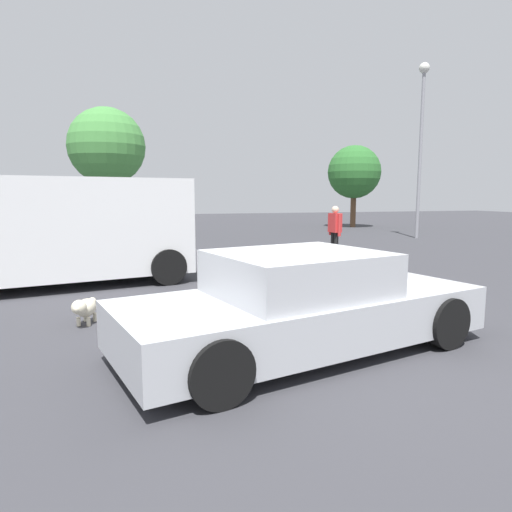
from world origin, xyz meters
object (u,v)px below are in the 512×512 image
sedan_foreground (303,305)px  dog (85,308)px  pedestrian (335,228)px  light_post_near (422,123)px  van_white (57,228)px

sedan_foreground → dog: 3.26m
pedestrian → light_post_near: (6.44, 4.83, 3.99)m
van_white → pedestrian: 7.61m
dog → pedestrian: size_ratio=0.42×
van_white → sedan_foreground: bearing=-68.3°
sedan_foreground → van_white: (-3.31, 5.15, 0.64)m
pedestrian → light_post_near: 8.98m
sedan_foreground → van_white: van_white is taller
dog → pedestrian: 8.46m
pedestrian → light_post_near: light_post_near is taller
sedan_foreground → pedestrian: bearing=47.1°
dog → pedestrian: bearing=145.5°
sedan_foreground → van_white: bearing=109.4°
sedan_foreground → van_white: size_ratio=0.86×
van_white → dog: bearing=-88.7°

